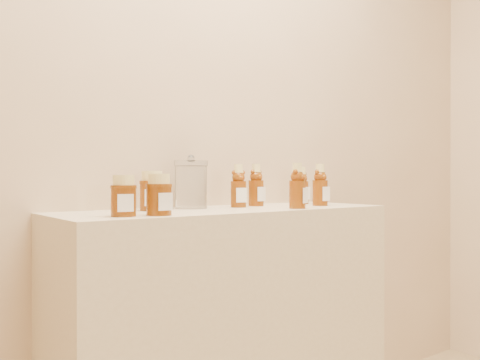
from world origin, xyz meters
TOP-DOWN VIEW (x-y plane):
  - wall_back at (0.00, 1.75)m, footprint 3.50×0.02m
  - display_table at (0.00, 1.55)m, footprint 1.20×0.40m
  - bear_bottle_back_left at (0.08, 1.60)m, footprint 0.07×0.07m
  - bear_bottle_back_mid at (0.19, 1.63)m, footprint 0.07×0.07m
  - bear_bottle_back_right at (0.44, 1.64)m, footprint 0.06×0.06m
  - bear_bottle_front_left at (0.21, 1.42)m, footprint 0.08×0.08m
  - bear_bottle_front_right at (0.39, 1.49)m, footprint 0.07×0.07m
  - honey_jar_left at (-0.43, 1.45)m, footprint 0.09×0.09m
  - honey_jar_back at (-0.25, 1.63)m, footprint 0.11×0.11m
  - honey_jar_front at (-0.33, 1.43)m, footprint 0.08×0.08m
  - glass_canister at (-0.09, 1.65)m, footprint 0.14×0.14m

SIDE VIEW (x-z plane):
  - display_table at x=0.00m, z-range 0.00..0.90m
  - honey_jar_left at x=-0.43m, z-range 0.90..1.02m
  - honey_jar_front at x=-0.33m, z-range 0.90..1.02m
  - honey_jar_back at x=-0.25m, z-range 0.90..1.03m
  - bear_bottle_back_right at x=0.44m, z-range 0.90..1.07m
  - bear_bottle_back_left at x=0.08m, z-range 0.90..1.08m
  - bear_bottle_front_left at x=0.21m, z-range 0.90..1.08m
  - bear_bottle_back_mid at x=0.19m, z-range 0.90..1.08m
  - bear_bottle_front_right at x=0.39m, z-range 0.90..1.08m
  - glass_canister at x=-0.09m, z-range 0.90..1.08m
  - wall_back at x=0.00m, z-range 0.00..2.70m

